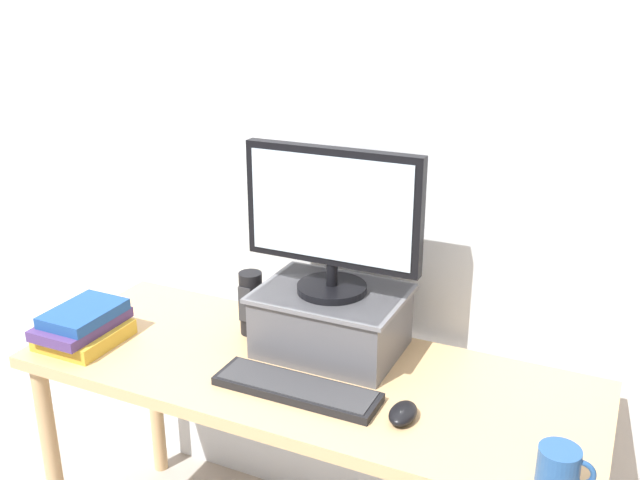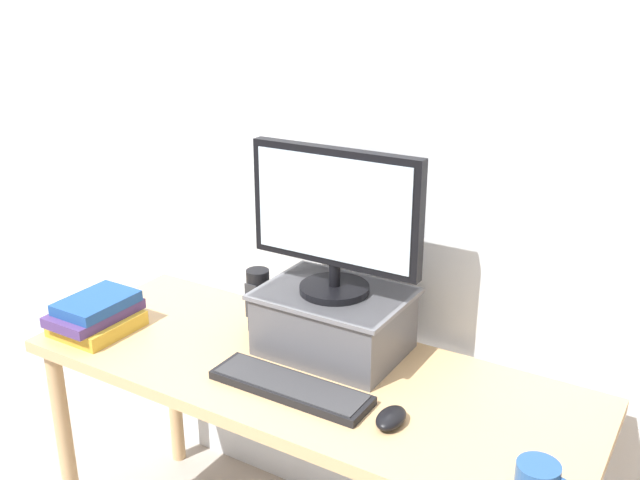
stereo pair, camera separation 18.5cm
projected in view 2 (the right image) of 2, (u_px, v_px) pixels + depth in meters
back_wall at (375, 141)px, 2.07m from camera, size 7.00×0.08×2.60m
desk at (304, 394)px, 1.98m from camera, size 1.57×0.59×0.74m
riser_box at (334, 320)px, 2.01m from camera, size 0.41×0.31×0.18m
computer_monitor at (335, 217)px, 1.90m from camera, size 0.50×0.19×0.41m
keyboard at (290, 387)px, 1.83m from camera, size 0.44×0.12×0.02m
computer_mouse at (391, 418)px, 1.69m from camera, size 0.06×0.10×0.04m
book_stack at (96, 315)px, 2.14m from camera, size 0.21×0.26×0.11m
desk_speaker at (258, 300)px, 2.13m from camera, size 0.07×0.07×0.19m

